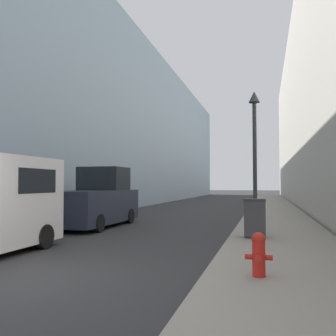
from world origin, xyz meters
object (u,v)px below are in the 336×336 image
Objects in this scene: fire_hydrant at (259,253)px; trash_bin at (255,218)px; lamppost at (255,144)px; pickup_truck at (96,202)px.

trash_bin is at bearing 92.31° from fire_hydrant.
trash_bin is 0.22× the size of lamppost.
fire_hydrant is 0.14× the size of lamppost.
pickup_truck is at bearing 157.87° from trash_bin.
lamppost is 1.03× the size of pickup_truck.
trash_bin is at bearing -88.63° from lamppost.
lamppost reaches higher than pickup_truck.
pickup_truck is at bearing 131.64° from fire_hydrant.
fire_hydrant is at bearing -87.69° from trash_bin.
fire_hydrant is 9.78m from pickup_truck.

